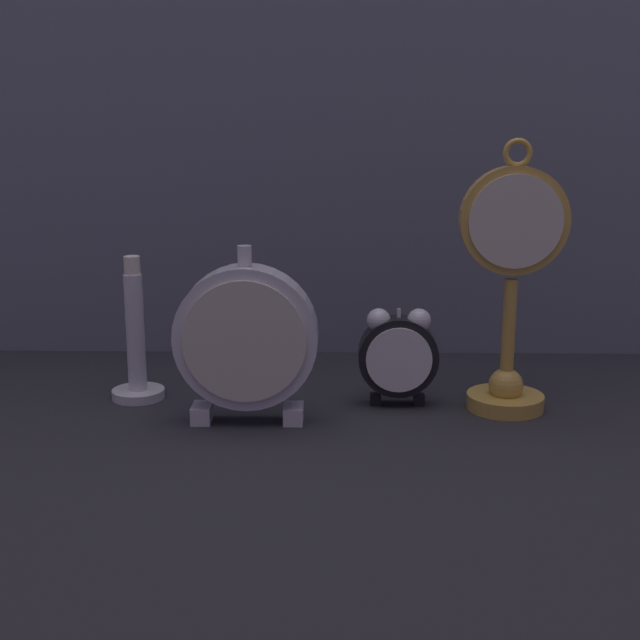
# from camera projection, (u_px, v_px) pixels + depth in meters

# --- Properties ---
(ground_plane) EXTENTS (4.00, 4.00, 0.00)m
(ground_plane) POSITION_uv_depth(u_px,v_px,m) (318.00, 440.00, 0.87)
(ground_plane) COLOR #232328
(fabric_backdrop_drape) EXTENTS (1.36, 0.01, 0.79)m
(fabric_backdrop_drape) POSITION_uv_depth(u_px,v_px,m) (324.00, 40.00, 1.09)
(fabric_backdrop_drape) COLOR slate
(fabric_backdrop_drape) RESTS_ON ground_plane
(pocket_watch_on_stand) EXTENTS (0.11, 0.08, 0.29)m
(pocket_watch_on_stand) POSITION_uv_depth(u_px,v_px,m) (511.00, 290.00, 0.93)
(pocket_watch_on_stand) COLOR gold
(pocket_watch_on_stand) RESTS_ON ground_plane
(alarm_clock_twin_bell) EXTENTS (0.09, 0.03, 0.11)m
(alarm_clock_twin_bell) POSITION_uv_depth(u_px,v_px,m) (398.00, 352.00, 0.95)
(alarm_clock_twin_bell) COLOR black
(alarm_clock_twin_bell) RESTS_ON ground_plane
(mantel_clock_silver) EXTENTS (0.15, 0.04, 0.18)m
(mantel_clock_silver) POSITION_uv_depth(u_px,v_px,m) (246.00, 339.00, 0.89)
(mantel_clock_silver) COLOR silver
(mantel_clock_silver) RESTS_ON ground_plane
(brass_candlestick) EXTENTS (0.06, 0.06, 0.16)m
(brass_candlestick) POSITION_uv_depth(u_px,v_px,m) (136.00, 351.00, 0.98)
(brass_candlestick) COLOR silver
(brass_candlestick) RESTS_ON ground_plane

